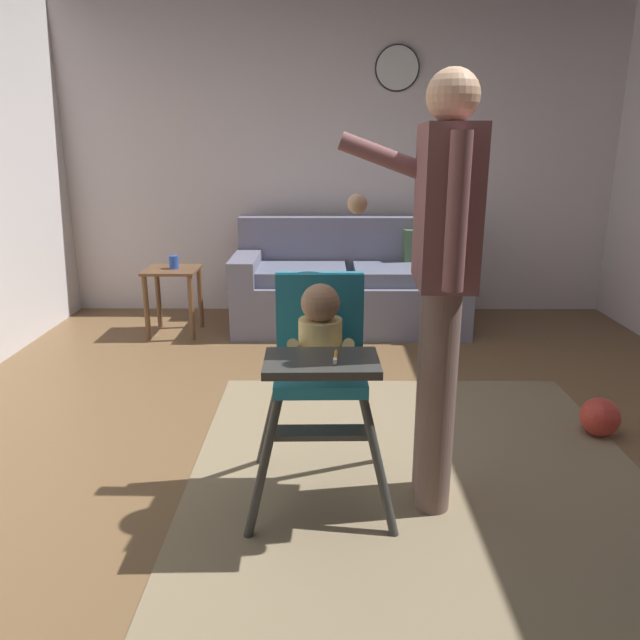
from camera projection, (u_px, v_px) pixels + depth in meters
The scene contains 10 objects.
ground at pixel (352, 474), 2.82m from camera, with size 6.29×7.14×0.10m, color brown.
wall_far at pixel (339, 158), 5.12m from camera, with size 5.49×0.06×2.65m, color silver.
area_rug at pixel (421, 486), 2.62m from camera, with size 2.06×2.43×0.01m, color #89775A.
couch at pixel (350, 285), 4.90m from camera, with size 1.85×0.86×0.86m.
high_chair at pixel (320, 351), 2.38m from camera, with size 0.62×0.73×0.94m.
adult_standing at pixel (441, 275), 2.27m from camera, with size 0.51×0.51×1.70m.
toy_ball at pixel (600, 417), 3.07m from camera, with size 0.20×0.20×0.20m, color #D13D33.
side_table at pixel (173, 286), 4.66m from camera, with size 0.40×0.40×0.52m.
sippy_cup at pixel (174, 262), 4.60m from camera, with size 0.07×0.07×0.10m, color #284CB7.
wall_clock at pixel (397, 68), 4.88m from camera, with size 0.36×0.04×0.36m.
Camera 1 is at (-0.13, -2.50, 1.44)m, focal length 33.72 mm.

